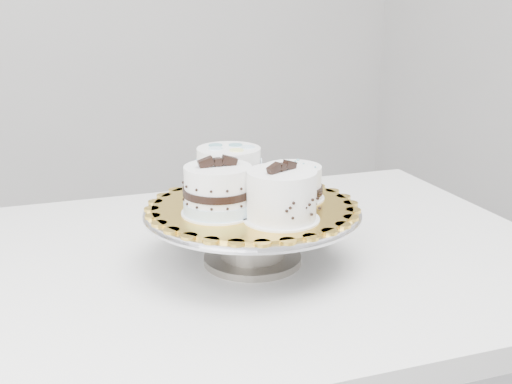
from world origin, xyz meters
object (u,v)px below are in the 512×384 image
cake_swirl (282,197)px  cake_dots (229,170)px  cake_ribbon (293,183)px  cake_stand (252,225)px  cake_banded (218,192)px  cake_board (252,206)px  table (213,296)px

cake_swirl → cake_dots: cake_swirl is taller
cake_swirl → cake_dots: 0.17m
cake_ribbon → cake_stand: bearing=-160.5°
cake_banded → cake_ribbon: cake_banded is taller
cake_board → cake_dots: cake_dots is taller
table → cake_dots: size_ratio=10.38×
cake_stand → cake_swirl: 0.11m
cake_board → cake_banded: 0.08m
cake_stand → cake_dots: size_ratio=2.73×
cake_banded → cake_dots: 0.11m
table → cake_board: 0.19m
table → cake_stand: cake_stand is taller
cake_ribbon → cake_board: bearing=-160.5°
cake_swirl → cake_ribbon: bearing=33.5°
cake_stand → cake_dots: (0.00, 0.08, 0.08)m
table → cake_banded: (-0.02, -0.06, 0.21)m
cake_board → cake_swirl: bearing=-89.0°
cake_ribbon → table: bearing=178.1°
cake_dots → cake_swirl: bearing=-93.5°
cake_banded → cake_dots: (0.07, 0.09, 0.01)m
cake_stand → cake_board: cake_board is taller
cake_swirl → cake_banded: (-0.07, 0.08, -0.00)m
cake_dots → cake_ribbon: (0.08, -0.09, -0.01)m
cake_banded → table: bearing=86.2°
cake_board → cake_dots: (0.00, 0.08, 0.04)m
cake_banded → cake_ribbon: bearing=14.4°
cake_dots → cake_board: bearing=-94.2°
cake_banded → cake_ribbon: (0.15, 0.00, -0.01)m
cake_banded → cake_dots: cake_banded is taller
table → cake_board: cake_board is taller
cake_board → cake_swirl: cake_swirl is taller
cake_board → cake_swirl: (0.00, -0.09, 0.04)m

